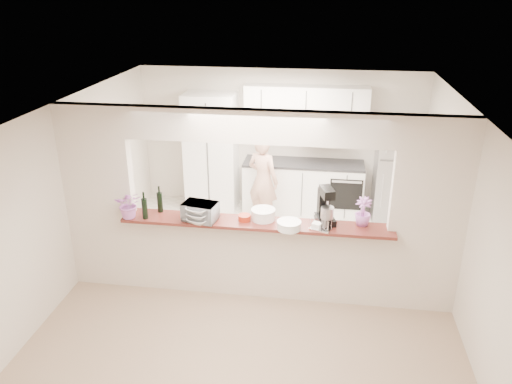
% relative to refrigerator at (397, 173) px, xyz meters
% --- Properties ---
extents(floor, '(6.00, 6.00, 0.00)m').
position_rel_refrigerator_xyz_m(floor, '(-2.05, -2.65, -0.85)').
color(floor, tan).
rests_on(floor, ground).
extents(tile_overlay, '(5.00, 2.90, 0.01)m').
position_rel_refrigerator_xyz_m(tile_overlay, '(-2.05, -1.10, -0.84)').
color(tile_overlay, silver).
rests_on(tile_overlay, floor).
extents(partition, '(5.00, 0.15, 2.50)m').
position_rel_refrigerator_xyz_m(partition, '(-2.05, -2.65, 0.63)').
color(partition, beige).
rests_on(partition, floor).
extents(bar_counter, '(3.40, 0.38, 1.09)m').
position_rel_refrigerator_xyz_m(bar_counter, '(-2.05, -2.65, -0.27)').
color(bar_counter, beige).
rests_on(bar_counter, floor).
extents(kitchen_cabinets, '(3.15, 0.62, 2.25)m').
position_rel_refrigerator_xyz_m(kitchen_cabinets, '(-2.24, 0.07, 0.12)').
color(kitchen_cabinets, white).
rests_on(kitchen_cabinets, floor).
extents(refrigerator, '(0.75, 0.70, 1.70)m').
position_rel_refrigerator_xyz_m(refrigerator, '(0.00, 0.00, 0.00)').
color(refrigerator, '#A0A0A5').
rests_on(refrigerator, floor).
extents(flower_left, '(0.39, 0.36, 0.37)m').
position_rel_refrigerator_xyz_m(flower_left, '(-3.65, -2.80, 0.42)').
color(flower_left, '#E378D2').
rests_on(flower_left, bar_counter).
extents(wine_bottle_a, '(0.07, 0.07, 0.36)m').
position_rel_refrigerator_xyz_m(wine_bottle_a, '(-3.45, -2.80, 0.38)').
color(wine_bottle_a, black).
rests_on(wine_bottle_a, bar_counter).
extents(wine_bottle_b, '(0.07, 0.07, 0.36)m').
position_rel_refrigerator_xyz_m(wine_bottle_b, '(-3.32, -2.58, 0.38)').
color(wine_bottle_b, black).
rests_on(wine_bottle_b, bar_counter).
extents(toaster_oven, '(0.46, 0.35, 0.23)m').
position_rel_refrigerator_xyz_m(toaster_oven, '(-2.75, -2.75, 0.36)').
color(toaster_oven, '#AEAFB3').
rests_on(toaster_oven, bar_counter).
extents(serving_bowls, '(0.36, 0.36, 0.21)m').
position_rel_refrigerator_xyz_m(serving_bowls, '(-2.75, -2.82, 0.35)').
color(serving_bowls, white).
rests_on(serving_bowls, bar_counter).
extents(plate_stack_a, '(0.31, 0.31, 0.14)m').
position_rel_refrigerator_xyz_m(plate_stack_a, '(-1.97, -2.62, 0.31)').
color(plate_stack_a, white).
rests_on(plate_stack_a, bar_counter).
extents(plate_stack_b, '(0.30, 0.30, 0.10)m').
position_rel_refrigerator_xyz_m(plate_stack_b, '(-1.63, -2.84, 0.29)').
color(plate_stack_b, white).
rests_on(plate_stack_b, bar_counter).
extents(red_bowl, '(0.16, 0.16, 0.07)m').
position_rel_refrigerator_xyz_m(red_bowl, '(-2.20, -2.68, 0.28)').
color(red_bowl, maroon).
rests_on(red_bowl, bar_counter).
extents(tan_bowl, '(0.14, 0.14, 0.06)m').
position_rel_refrigerator_xyz_m(tan_bowl, '(-1.90, -2.57, 0.27)').
color(tan_bowl, beige).
rests_on(tan_bowl, bar_counter).
extents(utensil_caddy, '(0.28, 0.22, 0.23)m').
position_rel_refrigerator_xyz_m(utensil_caddy, '(-1.25, -2.80, 0.34)').
color(utensil_caddy, silver).
rests_on(utensil_caddy, bar_counter).
extents(stand_mixer, '(0.28, 0.36, 0.47)m').
position_rel_refrigerator_xyz_m(stand_mixer, '(-1.20, -2.58, 0.45)').
color(stand_mixer, black).
rests_on(stand_mixer, bar_counter).
extents(flower_right, '(0.24, 0.24, 0.36)m').
position_rel_refrigerator_xyz_m(flower_right, '(-0.75, -2.60, 0.42)').
color(flower_right, '#CA6DCA').
rests_on(flower_right, bar_counter).
extents(person, '(0.68, 0.59, 1.56)m').
position_rel_refrigerator_xyz_m(person, '(-2.24, -0.54, -0.07)').
color(person, '#D7A48C').
rests_on(person, floor).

